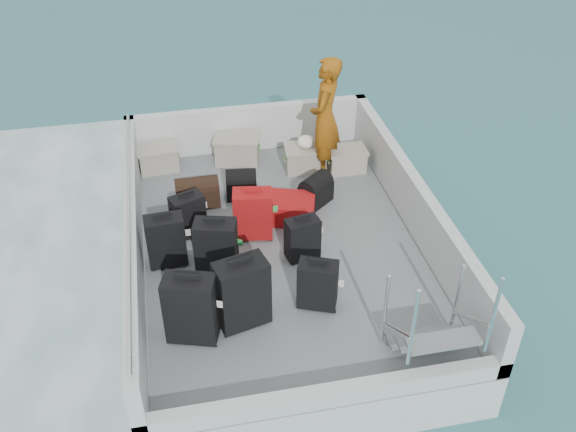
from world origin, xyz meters
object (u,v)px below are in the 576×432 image
Objects in this scene: suitcase_4 at (216,248)px; crate_2 at (305,159)px; suitcase_2 at (188,216)px; suitcase_7 at (302,239)px; crate_1 at (237,150)px; suitcase_8 at (286,208)px; passenger at (325,118)px; suitcase_0 at (191,309)px; suitcase_3 at (242,294)px; crate_3 at (346,160)px; suitcase_5 at (253,215)px; suitcase_1 at (166,241)px; crate_0 at (158,159)px; suitcase_6 at (318,285)px.

suitcase_4 is 2.51m from crate_2.
suitcase_2 is 1.48m from suitcase_7.
suitcase_7 reaches higher than crate_1.
passenger is (0.75, 0.99, 0.73)m from suitcase_8.
suitcase_0 is at bearing 161.68° from suitcase_8.
suitcase_2 is 1.72m from suitcase_3.
suitcase_2 is 2.60m from crate_3.
suitcase_4 is 0.78m from suitcase_5.
suitcase_1 is 0.38× the size of passenger.
crate_1 is at bearing 41.97° from suitcase_2.
suitcase_0 reaches higher than suitcase_8.
suitcase_8 is at bearing 19.55° from suitcase_1.
suitcase_1 is 3.10m from crate_3.
suitcase_8 is at bearing -75.08° from crate_1.
suitcase_4 reaches higher than suitcase_7.
suitcase_1 is at bearing 129.51° from suitcase_8.
suitcase_0 is 3.54m from crate_2.
suitcase_7 is 1.02× the size of crate_0.
suitcase_7 is (0.51, -0.54, -0.05)m from suitcase_5.
suitcase_1 is at bearing 168.05° from suitcase_6.
suitcase_3 is at bearing 172.66° from suitcase_8.
suitcase_8 is 1.32× the size of crate_2.
crate_1 is (0.06, 1.86, -0.14)m from suitcase_5.
suitcase_8 is (-0.04, 0.84, -0.13)m from suitcase_7.
suitcase_1 reaches higher than suitcase_6.
suitcase_1 is 0.82× the size of suitcase_3.
suitcase_6 is at bearing -8.04° from suitcase_3.
suitcase_2 is at bearing 175.54° from suitcase_5.
suitcase_7 is 2.44m from crate_1.
suitcase_1 is at bearing -117.25° from crate_1.
suitcase_5 is (0.52, 0.58, -0.02)m from suitcase_4.
crate_0 is (-1.10, 1.86, -0.16)m from suitcase_5.
suitcase_0 reaches higher than suitcase_1.
crate_3 is at bearing -30.66° from suitcase_8.
suitcase_5 is 0.89× the size of suitcase_8.
suitcase_1 is 1.59m from suitcase_7.
suitcase_5 is (0.78, -0.19, 0.04)m from suitcase_2.
suitcase_7 is at bearing -103.90° from crate_2.
suitcase_4 is (0.27, -0.77, 0.06)m from suitcase_2.
suitcase_5 reaches higher than crate_2.
suitcase_1 is 2.86m from passenger.
suitcase_5 reaches higher than crate_1.
suitcase_7 is 2.05m from passenger.
passenger reaches higher than suitcase_2.
suitcase_0 is at bearing -83.74° from suitcase_1.
suitcase_4 is 2.52m from crate_0.
suitcase_7 is (1.58, -0.21, -0.06)m from suitcase_1.
crate_0 is at bearing 118.11° from suitcase_4.
passenger reaches higher than crate_3.
suitcase_2 is at bearing 104.09° from suitcase_0.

